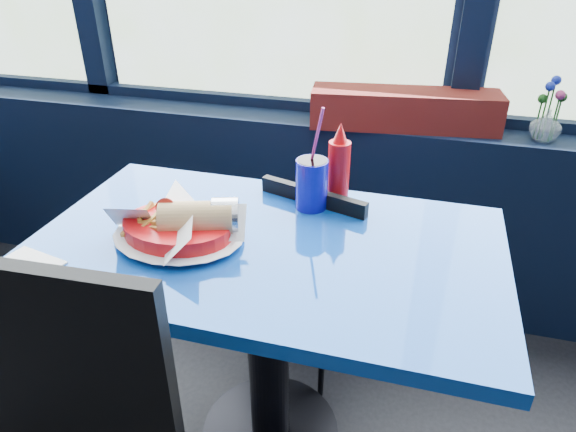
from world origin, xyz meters
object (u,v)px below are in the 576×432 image
object	(u,v)px
chair_near_back	(309,266)
flower_vase	(547,121)
near_table	(267,297)
soda_cup	(312,183)
planter_box	(404,109)
food_basket	(180,227)
ketchup_bottle	(339,167)

from	to	relation	value
chair_near_back	flower_vase	size ratio (longest dim) A/B	3.58
near_table	soda_cup	size ratio (longest dim) A/B	3.91
planter_box	soda_cup	bearing A→B (deg)	-115.79
near_table	food_basket	world-z (taller)	food_basket
chair_near_back	planter_box	world-z (taller)	planter_box
chair_near_back	food_basket	distance (m)	0.57
planter_box	soda_cup	size ratio (longest dim) A/B	2.23
near_table	chair_near_back	size ratio (longest dim) A/B	1.51
chair_near_back	food_basket	xyz separation A→B (m)	(-0.25, -0.39, 0.33)
near_table	flower_vase	distance (m)	1.16
soda_cup	planter_box	bearing A→B (deg)	71.71
chair_near_back	flower_vase	bearing A→B (deg)	-128.66
food_basket	soda_cup	bearing A→B (deg)	50.68
food_basket	ketchup_bottle	world-z (taller)	ketchup_bottle
flower_vase	soda_cup	size ratio (longest dim) A/B	0.72
chair_near_back	soda_cup	world-z (taller)	soda_cup
planter_box	soda_cup	xyz separation A→B (m)	(-0.20, -0.62, -0.04)
chair_near_back	planter_box	distance (m)	0.69
planter_box	food_basket	bearing A→B (deg)	-126.20
near_table	planter_box	bearing A→B (deg)	71.81
planter_box	ketchup_bottle	world-z (taller)	ketchup_bottle
flower_vase	food_basket	bearing A→B (deg)	-137.84
flower_vase	food_basket	size ratio (longest dim) A/B	0.69
food_basket	soda_cup	world-z (taller)	soda_cup
chair_near_back	soda_cup	xyz separation A→B (m)	(0.03, -0.12, 0.37)
chair_near_back	flower_vase	xyz separation A→B (m)	(0.72, 0.50, 0.41)
food_basket	soda_cup	distance (m)	0.39
soda_cup	ketchup_bottle	bearing A→B (deg)	46.05
planter_box	food_basket	distance (m)	1.01
flower_vase	soda_cup	xyz separation A→B (m)	(-0.69, -0.61, -0.04)
flower_vase	food_basket	distance (m)	1.31
near_table	ketchup_bottle	distance (m)	0.42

